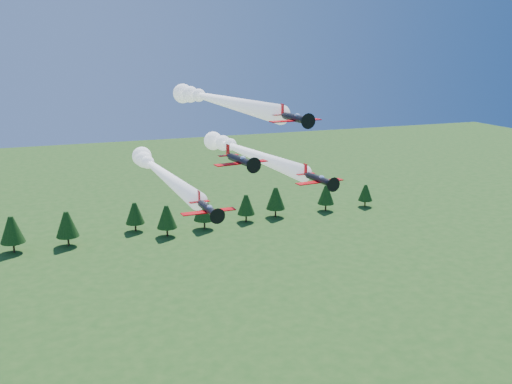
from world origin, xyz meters
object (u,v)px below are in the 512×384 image
object	(u,v)px
plane_right	(244,151)
plane_lead	(215,99)
plane_slot	(240,160)
plane_left	(159,170)

from	to	relation	value
plane_right	plane_lead	bearing A→B (deg)	-154.33
plane_right	plane_slot	world-z (taller)	plane_slot
plane_left	plane_slot	bearing A→B (deg)	-64.56
plane_lead	plane_left	bearing A→B (deg)	159.64
plane_left	plane_right	distance (m)	15.91
plane_lead	plane_left	distance (m)	15.41
plane_right	plane_slot	xyz separation A→B (m)	(-6.74, -17.63, 2.05)
plane_lead	plane_slot	size ratio (longest dim) A/B	5.52
plane_left	plane_right	world-z (taller)	plane_right
plane_slot	plane_right	bearing A→B (deg)	61.11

